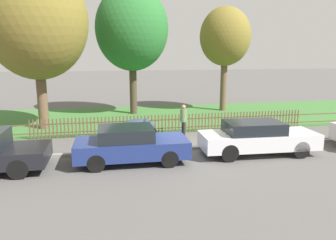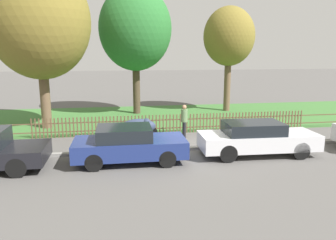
{
  "view_description": "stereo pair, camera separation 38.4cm",
  "coord_description": "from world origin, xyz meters",
  "px_view_note": "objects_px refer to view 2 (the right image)",
  "views": [
    {
      "loc": [
        -3.3,
        -12.66,
        4.01
      ],
      "look_at": [
        -0.68,
        1.06,
        1.1
      ],
      "focal_mm": 35.0,
      "sensor_mm": 36.0,
      "label": 1
    },
    {
      "loc": [
        -2.92,
        -12.73,
        4.01
      ],
      "look_at": [
        -0.68,
        1.06,
        1.1
      ],
      "focal_mm": 35.0,
      "sensor_mm": 36.0,
      "label": 2
    }
  ],
  "objects_px": {
    "tree_behind_motorcycle": "(135,29)",
    "pedestrian_near_fence": "(184,119)",
    "parked_car_navy_estate": "(257,138)",
    "parked_car_black_saloon": "(129,144)",
    "tree_nearest_kerb": "(39,21)",
    "covered_motorcycle": "(139,127)",
    "tree_mid_park": "(229,37)"
  },
  "relations": [
    {
      "from": "tree_behind_motorcycle",
      "to": "pedestrian_near_fence",
      "type": "xyz_separation_m",
      "value": [
        1.8,
        -6.64,
        -4.54
      ]
    },
    {
      "from": "parked_car_navy_estate",
      "to": "tree_behind_motorcycle",
      "type": "relative_size",
      "value": 0.57
    },
    {
      "from": "parked_car_black_saloon",
      "to": "parked_car_navy_estate",
      "type": "xyz_separation_m",
      "value": [
        5.01,
        0.04,
        0.01
      ]
    },
    {
      "from": "parked_car_black_saloon",
      "to": "tree_nearest_kerb",
      "type": "height_order",
      "value": "tree_nearest_kerb"
    },
    {
      "from": "parked_car_navy_estate",
      "to": "tree_nearest_kerb",
      "type": "height_order",
      "value": "tree_nearest_kerb"
    },
    {
      "from": "covered_motorcycle",
      "to": "tree_nearest_kerb",
      "type": "relative_size",
      "value": 0.21
    },
    {
      "from": "pedestrian_near_fence",
      "to": "tree_behind_motorcycle",
      "type": "bearing_deg",
      "value": 19.65
    },
    {
      "from": "parked_car_black_saloon",
      "to": "tree_behind_motorcycle",
      "type": "bearing_deg",
      "value": 84.88
    },
    {
      "from": "tree_nearest_kerb",
      "to": "tree_behind_motorcycle",
      "type": "bearing_deg",
      "value": 34.2
    },
    {
      "from": "parked_car_black_saloon",
      "to": "tree_nearest_kerb",
      "type": "bearing_deg",
      "value": 123.22
    },
    {
      "from": "tree_nearest_kerb",
      "to": "tree_mid_park",
      "type": "distance_m",
      "value": 11.83
    },
    {
      "from": "tree_behind_motorcycle",
      "to": "tree_mid_park",
      "type": "distance_m",
      "value": 6.24
    },
    {
      "from": "parked_car_black_saloon",
      "to": "parked_car_navy_estate",
      "type": "distance_m",
      "value": 5.01
    },
    {
      "from": "parked_car_black_saloon",
      "to": "tree_behind_motorcycle",
      "type": "distance_m",
      "value": 10.95
    },
    {
      "from": "covered_motorcycle",
      "to": "tree_behind_motorcycle",
      "type": "height_order",
      "value": "tree_behind_motorcycle"
    },
    {
      "from": "parked_car_black_saloon",
      "to": "tree_nearest_kerb",
      "type": "distance_m",
      "value": 9.0
    },
    {
      "from": "covered_motorcycle",
      "to": "parked_car_navy_estate",
      "type": "bearing_deg",
      "value": -35.77
    },
    {
      "from": "parked_car_navy_estate",
      "to": "covered_motorcycle",
      "type": "xyz_separation_m",
      "value": [
        -4.39,
        3.19,
        -0.1
      ]
    },
    {
      "from": "tree_mid_park",
      "to": "pedestrian_near_fence",
      "type": "height_order",
      "value": "tree_mid_park"
    },
    {
      "from": "parked_car_black_saloon",
      "to": "pedestrian_near_fence",
      "type": "bearing_deg",
      "value": 49.62
    },
    {
      "from": "tree_nearest_kerb",
      "to": "tree_mid_park",
      "type": "bearing_deg",
      "value": 17.05
    },
    {
      "from": "parked_car_navy_estate",
      "to": "covered_motorcycle",
      "type": "bearing_deg",
      "value": 146.12
    },
    {
      "from": "pedestrian_near_fence",
      "to": "covered_motorcycle",
      "type": "bearing_deg",
      "value": 93.55
    },
    {
      "from": "tree_mid_park",
      "to": "pedestrian_near_fence",
      "type": "distance_m",
      "value": 8.98
    },
    {
      "from": "parked_car_navy_estate",
      "to": "tree_nearest_kerb",
      "type": "relative_size",
      "value": 0.55
    },
    {
      "from": "parked_car_black_saloon",
      "to": "tree_mid_park",
      "type": "height_order",
      "value": "tree_mid_park"
    },
    {
      "from": "tree_behind_motorcycle",
      "to": "covered_motorcycle",
      "type": "bearing_deg",
      "value": -92.92
    },
    {
      "from": "covered_motorcycle",
      "to": "tree_nearest_kerb",
      "type": "bearing_deg",
      "value": 146.52
    },
    {
      "from": "tree_nearest_kerb",
      "to": "pedestrian_near_fence",
      "type": "bearing_deg",
      "value": -24.89
    },
    {
      "from": "tree_behind_motorcycle",
      "to": "tree_mid_park",
      "type": "xyz_separation_m",
      "value": [
        6.22,
        0.02,
        -0.44
      ]
    },
    {
      "from": "tree_behind_motorcycle",
      "to": "tree_mid_park",
      "type": "relative_size",
      "value": 1.16
    },
    {
      "from": "tree_mid_park",
      "to": "tree_behind_motorcycle",
      "type": "bearing_deg",
      "value": -179.82
    }
  ]
}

